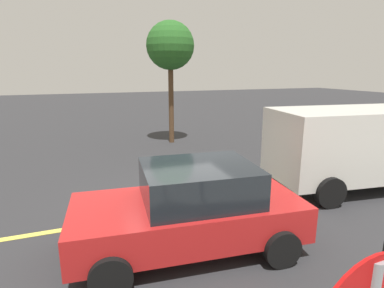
{
  "coord_description": "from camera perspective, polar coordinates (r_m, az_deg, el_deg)",
  "views": [
    {
      "loc": [
        -2.1,
        -6.34,
        3.21
      ],
      "look_at": [
        0.72,
        1.27,
        1.26
      ],
      "focal_mm": 29.04,
      "sensor_mm": 36.0,
      "label": 1
    }
  ],
  "objects": [
    {
      "name": "tree_left_verge",
      "position": [
        13.83,
        -4.01,
        17.42
      ],
      "size": [
        2.04,
        2.04,
        5.24
      ],
      "color": "#513823",
      "rests_on": "ground_plane"
    },
    {
      "name": "car_red_behind_van",
      "position": [
        5.66,
        -0.22,
        -11.68
      ],
      "size": [
        4.19,
        2.33,
        1.59
      ],
      "color": "red",
      "rests_on": "ground_plane"
    },
    {
      "name": "ground_plane",
      "position": [
        7.41,
        -1.85,
        -12.17
      ],
      "size": [
        80.0,
        80.0,
        0.0
      ],
      "primitive_type": "plane",
      "color": "#2D2D30"
    },
    {
      "name": "lane_marking_centre",
      "position": [
        8.75,
        17.35,
        -8.64
      ],
      "size": [
        28.0,
        0.16,
        0.01
      ],
      "primitive_type": "cube",
      "color": "#E0D14C"
    },
    {
      "name": "white_van",
      "position": [
        9.76,
        29.34,
        0.25
      ],
      "size": [
        5.4,
        2.76,
        2.2
      ],
      "color": "silver",
      "rests_on": "ground_plane"
    }
  ]
}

